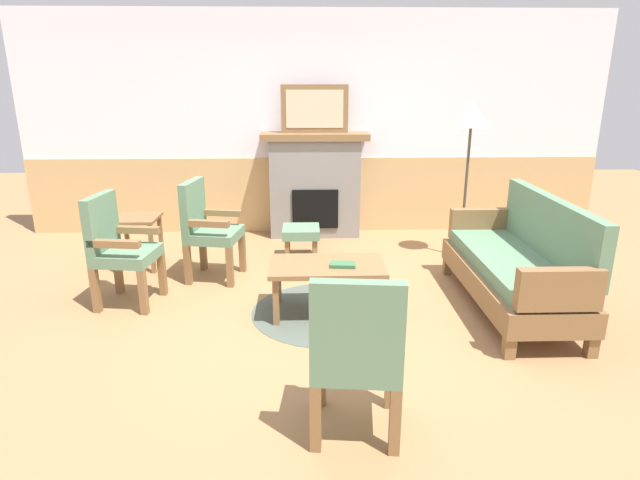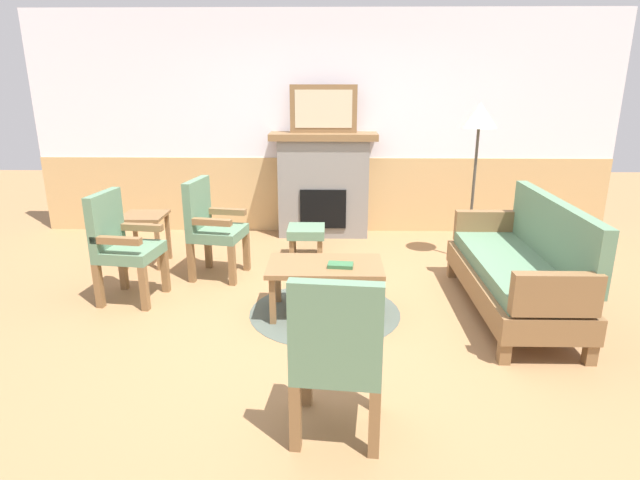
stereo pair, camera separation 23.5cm
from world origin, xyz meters
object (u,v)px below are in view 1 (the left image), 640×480
fireplace (315,184)px  armchair_near_fireplace (118,245)px  armchair_front_left (356,349)px  side_table (137,228)px  footstool (301,234)px  coffee_table (327,270)px  armchair_by_window_left (207,226)px  couch (517,265)px  floor_lamp_by_couch (471,125)px  book_on_table (343,265)px  framed_picture (315,109)px

fireplace → armchair_near_fireplace: 2.70m
armchair_front_left → side_table: 3.44m
armchair_near_fireplace → armchair_front_left: 2.66m
armchair_near_fireplace → side_table: bearing=97.1°
fireplace → armchair_near_fireplace: fireplace is taller
footstool → side_table: 1.71m
footstool → armchair_front_left: armchair_front_left is taller
coffee_table → armchair_by_window_left: armchair_by_window_left is taller
couch → armchair_front_left: (-1.54, -1.65, 0.14)m
fireplace → armchair_by_window_left: size_ratio=1.33×
armchair_near_fireplace → floor_lamp_by_couch: bearing=18.9°
floor_lamp_by_couch → couch: bearing=-87.4°
coffee_table → floor_lamp_by_couch: size_ratio=0.57×
book_on_table → armchair_by_window_left: (-1.27, 0.93, 0.08)m
side_table → book_on_table: bearing=-31.3°
couch → armchair_by_window_left: 2.88m
armchair_by_window_left → footstool: bearing=30.3°
armchair_near_fireplace → armchair_by_window_left: (0.66, 0.60, 0.00)m
book_on_table → armchair_front_left: size_ratio=0.21×
framed_picture → couch: 3.06m
coffee_table → armchair_front_left: (0.09, -1.62, 0.15)m
armchair_by_window_left → side_table: 0.84m
armchair_near_fireplace → couch: bearing=-3.7°
footstool → floor_lamp_by_couch: bearing=0.4°
fireplace → book_on_table: size_ratio=6.32×
armchair_by_window_left → armchair_front_left: 2.76m
armchair_near_fireplace → side_table: size_ratio=1.78×
book_on_table → side_table: bearing=148.7°
framed_picture → armchair_front_left: bearing=-88.1°
fireplace → couch: fireplace is taller
book_on_table → side_table: 2.39m
couch → armchair_front_left: bearing=-132.9°
couch → coffee_table: bearing=-178.8°
coffee_table → framed_picture: bearing=91.2°
book_on_table → armchair_front_left: armchair_front_left is taller
couch → footstool: 2.29m
book_on_table → floor_lamp_by_couch: 2.28m
coffee_table → footstool: size_ratio=2.40×
coffee_table → armchair_front_left: armchair_front_left is taller
couch → armchair_near_fireplace: size_ratio=1.84×
footstool → armchair_by_window_left: armchair_by_window_left is taller
fireplace → framed_picture: (0.00, 0.00, 0.91)m
book_on_table → footstool: bearing=103.4°
framed_picture → floor_lamp_by_couch: size_ratio=0.48×
armchair_by_window_left → armchair_front_left: (1.22, -2.48, 0.00)m
framed_picture → side_table: size_ratio=1.45×
armchair_near_fireplace → side_table: 0.93m
framed_picture → book_on_table: (0.18, -2.38, -1.10)m
couch → side_table: (-3.53, 1.14, 0.04)m
footstool → coffee_table: bearing=-81.0°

